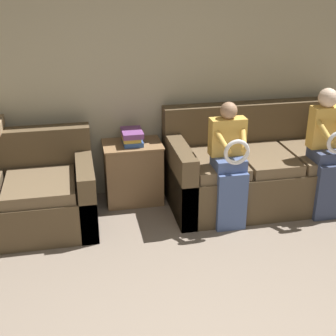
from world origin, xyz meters
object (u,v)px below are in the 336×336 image
Objects in this scene: couch_main at (259,170)px; book_stack at (132,137)px; child_right_seated at (326,147)px; side_shelf at (133,172)px; child_left_seated at (229,161)px; couch_side at (6,197)px.

book_stack is at bearing 169.54° from couch_main.
side_shelf is at bearing 159.95° from child_right_seated.
child_left_seated reaches higher than couch_main.
couch_main is 0.71m from child_left_seated.
couch_main is 1.33m from side_shelf.
child_left_seated is at bearing -39.05° from side_shelf.
couch_side is 1.31× the size of child_right_seated.
couch_main is at bearing 40.49° from child_left_seated.
child_right_seated is (0.49, -0.41, 0.36)m from couch_main.
child_right_seated is at bearing 0.62° from child_left_seated.
couch_side is at bearing -166.82° from book_stack.
child_right_seated reaches higher than book_stack.
child_right_seated is 1.95m from side_shelf.
book_stack is (-1.31, 0.24, 0.38)m from couch_main.
couch_main reaches higher than side_shelf.
couch_side is 2.14m from child_left_seated.
couch_side is at bearing 170.04° from child_left_seated.
couch_side is 1.35m from book_stack.
child_left_seated is (2.08, -0.36, 0.34)m from couch_side.
book_stack is (-0.82, 0.66, 0.07)m from child_left_seated.
child_right_seated reaches higher than side_shelf.
child_right_seated is 1.97× the size of side_shelf.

